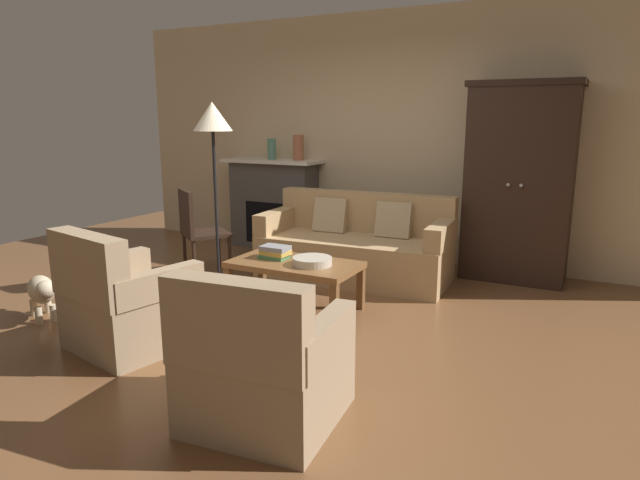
{
  "coord_description": "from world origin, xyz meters",
  "views": [
    {
      "loc": [
        2.19,
        -3.59,
        1.63
      ],
      "look_at": [
        -0.06,
        0.73,
        0.55
      ],
      "focal_mm": 31.07,
      "sensor_mm": 36.0,
      "label": 1
    }
  ],
  "objects_px": {
    "book_stack": "(275,252)",
    "mantel_vase_terracotta": "(298,148)",
    "fireplace": "(274,203)",
    "coffee_table": "(295,268)",
    "couch": "(356,248)",
    "fruit_bowl": "(312,261)",
    "armoire": "(519,183)",
    "side_chair_wooden": "(197,227)",
    "floor_lamp": "(213,128)",
    "dog": "(42,291)",
    "armchair_near_left": "(126,305)",
    "mantel_vase_jade": "(272,149)",
    "armchair_near_right": "(263,369)"
  },
  "relations": [
    {
      "from": "mantel_vase_jade",
      "to": "coffee_table",
      "type": "bearing_deg",
      "value": -53.25
    },
    {
      "from": "mantel_vase_terracotta",
      "to": "floor_lamp",
      "type": "relative_size",
      "value": 0.17
    },
    {
      "from": "book_stack",
      "to": "armchair_near_right",
      "type": "distance_m",
      "value": 1.98
    },
    {
      "from": "couch",
      "to": "mantel_vase_jade",
      "type": "xyz_separation_m",
      "value": [
        -1.51,
        0.79,
        0.93
      ]
    },
    {
      "from": "dog",
      "to": "coffee_table",
      "type": "bearing_deg",
      "value": 34.98
    },
    {
      "from": "dog",
      "to": "book_stack",
      "type": "bearing_deg",
      "value": 39.45
    },
    {
      "from": "armoire",
      "to": "book_stack",
      "type": "bearing_deg",
      "value": -133.87
    },
    {
      "from": "coffee_table",
      "to": "side_chair_wooden",
      "type": "bearing_deg",
      "value": 161.81
    },
    {
      "from": "armchair_near_left",
      "to": "dog",
      "type": "height_order",
      "value": "armchair_near_left"
    },
    {
      "from": "couch",
      "to": "book_stack",
      "type": "distance_m",
      "value": 1.14
    },
    {
      "from": "fruit_bowl",
      "to": "mantel_vase_terracotta",
      "type": "bearing_deg",
      "value": 122.52
    },
    {
      "from": "armoire",
      "to": "side_chair_wooden",
      "type": "bearing_deg",
      "value": -155.36
    },
    {
      "from": "dog",
      "to": "armoire",
      "type": "bearing_deg",
      "value": 43.23
    },
    {
      "from": "coffee_table",
      "to": "couch",
      "type": "bearing_deg",
      "value": 85.68
    },
    {
      "from": "fireplace",
      "to": "coffee_table",
      "type": "distance_m",
      "value": 2.4
    },
    {
      "from": "coffee_table",
      "to": "floor_lamp",
      "type": "relative_size",
      "value": 0.62
    },
    {
      "from": "fireplace",
      "to": "armoire",
      "type": "relative_size",
      "value": 0.64
    },
    {
      "from": "couch",
      "to": "fruit_bowl",
      "type": "xyz_separation_m",
      "value": [
        0.1,
        -1.14,
        0.14
      ]
    },
    {
      "from": "book_stack",
      "to": "side_chair_wooden",
      "type": "height_order",
      "value": "side_chair_wooden"
    },
    {
      "from": "fireplace",
      "to": "coffee_table",
      "type": "height_order",
      "value": "fireplace"
    },
    {
      "from": "book_stack",
      "to": "fruit_bowl",
      "type": "bearing_deg",
      "value": -7.19
    },
    {
      "from": "coffee_table",
      "to": "mantel_vase_terracotta",
      "type": "xyz_separation_m",
      "value": [
        -1.04,
        1.9,
        0.91
      ]
    },
    {
      "from": "book_stack",
      "to": "mantel_vase_terracotta",
      "type": "height_order",
      "value": "mantel_vase_terracotta"
    },
    {
      "from": "armchair_near_right",
      "to": "mantel_vase_jade",
      "type": "bearing_deg",
      "value": 121.55
    },
    {
      "from": "book_stack",
      "to": "mantel_vase_terracotta",
      "type": "xyz_separation_m",
      "value": [
        -0.83,
        1.87,
        0.8
      ]
    },
    {
      "from": "book_stack",
      "to": "coffee_table",
      "type": "bearing_deg",
      "value": -8.48
    },
    {
      "from": "fireplace",
      "to": "coffee_table",
      "type": "relative_size",
      "value": 1.15
    },
    {
      "from": "couch",
      "to": "side_chair_wooden",
      "type": "bearing_deg",
      "value": -157.39
    },
    {
      "from": "mantel_vase_terracotta",
      "to": "fruit_bowl",
      "type": "bearing_deg",
      "value": -57.48
    },
    {
      "from": "armchair_near_left",
      "to": "fireplace",
      "type": "bearing_deg",
      "value": 103.48
    },
    {
      "from": "fruit_bowl",
      "to": "floor_lamp",
      "type": "bearing_deg",
      "value": 172.59
    },
    {
      "from": "armoire",
      "to": "mantel_vase_jade",
      "type": "height_order",
      "value": "armoire"
    },
    {
      "from": "armchair_near_left",
      "to": "dog",
      "type": "xyz_separation_m",
      "value": [
        -1.04,
        0.08,
        -0.07
      ]
    },
    {
      "from": "fireplace",
      "to": "mantel_vase_terracotta",
      "type": "relative_size",
      "value": 4.1
    },
    {
      "from": "armchair_near_right",
      "to": "floor_lamp",
      "type": "relative_size",
      "value": 0.5
    },
    {
      "from": "floor_lamp",
      "to": "fireplace",
      "type": "bearing_deg",
      "value": 105.68
    },
    {
      "from": "mantel_vase_jade",
      "to": "side_chair_wooden",
      "type": "height_order",
      "value": "mantel_vase_jade"
    },
    {
      "from": "armoire",
      "to": "armchair_near_left",
      "type": "xyz_separation_m",
      "value": [
        -2.19,
        -3.11,
        -0.68
      ]
    },
    {
      "from": "couch",
      "to": "floor_lamp",
      "type": "xyz_separation_m",
      "value": [
        -1.0,
        -0.99,
        1.22
      ]
    },
    {
      "from": "armoire",
      "to": "mantel_vase_jade",
      "type": "distance_m",
      "value": 2.96
    },
    {
      "from": "armchair_near_right",
      "to": "dog",
      "type": "height_order",
      "value": "armchair_near_right"
    },
    {
      "from": "armoire",
      "to": "armchair_near_right",
      "type": "relative_size",
      "value": 2.25
    },
    {
      "from": "fruit_bowl",
      "to": "book_stack",
      "type": "xyz_separation_m",
      "value": [
        -0.4,
        0.05,
        0.02
      ]
    },
    {
      "from": "couch",
      "to": "mantel_vase_terracotta",
      "type": "bearing_deg",
      "value": 145.07
    },
    {
      "from": "armoire",
      "to": "coffee_table",
      "type": "relative_size",
      "value": 1.8
    },
    {
      "from": "couch",
      "to": "side_chair_wooden",
      "type": "xyz_separation_m",
      "value": [
        -1.54,
        -0.64,
        0.19
      ]
    },
    {
      "from": "book_stack",
      "to": "dog",
      "type": "xyz_separation_m",
      "value": [
        -1.48,
        -1.22,
        -0.23
      ]
    },
    {
      "from": "armchair_near_right",
      "to": "coffee_table",
      "type": "bearing_deg",
      "value": 114.85
    },
    {
      "from": "fruit_bowl",
      "to": "dog",
      "type": "relative_size",
      "value": 0.64
    },
    {
      "from": "fruit_bowl",
      "to": "dog",
      "type": "height_order",
      "value": "fruit_bowl"
    }
  ]
}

